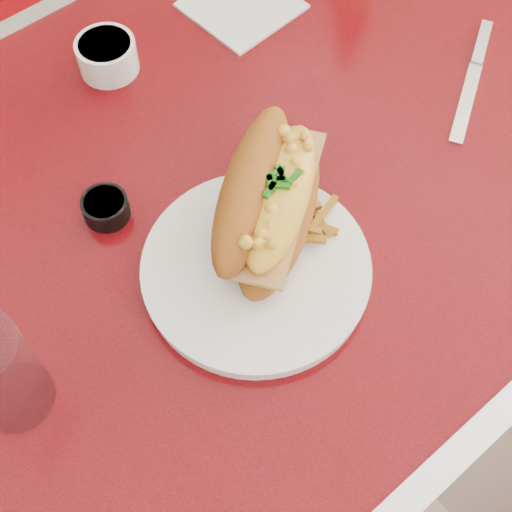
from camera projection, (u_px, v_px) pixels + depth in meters
ground at (297, 349)px, 1.58m from camera, size 8.00×8.00×0.00m
diner_table at (318, 188)px, 1.05m from camera, size 1.23×0.83×0.77m
booth_bench_far at (70, 50)px, 1.64m from camera, size 1.20×0.51×0.90m
dinner_plate at (256, 270)px, 0.78m from camera, size 0.32×0.32×0.02m
mac_hoagie at (269, 199)px, 0.77m from camera, size 0.25×0.22×0.10m
fries_pile at (277, 215)px, 0.80m from camera, size 0.11×0.10×0.03m
fork at (279, 222)px, 0.81m from camera, size 0.06×0.15×0.00m
gravy_ramekin at (107, 55)px, 0.93m from camera, size 0.10×0.10×0.04m
sauce_cup_left at (106, 207)px, 0.82m from camera, size 0.06×0.06×0.03m
knife at (475, 69)px, 0.95m from camera, size 0.20×0.13×0.01m
paper_napkin at (242, 6)px, 1.01m from camera, size 0.15×0.15×0.00m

